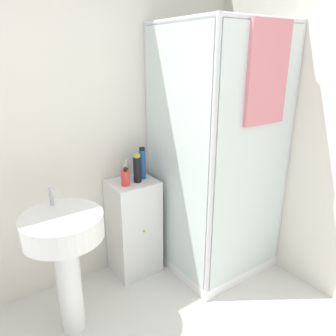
# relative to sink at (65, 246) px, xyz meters

# --- Properties ---
(wall_back) EXTENTS (6.40, 0.06, 2.50)m
(wall_back) POSITION_rel_sink_xyz_m (0.08, 0.53, 0.60)
(wall_back) COLOR silver
(wall_back) RESTS_ON ground_plane
(shower_enclosure) EXTENTS (0.84, 0.87, 2.04)m
(shower_enclosure) POSITION_rel_sink_xyz_m (1.28, -0.01, -0.06)
(shower_enclosure) COLOR white
(shower_enclosure) RESTS_ON ground_plane
(vanity_cabinet) EXTENTS (0.38, 0.35, 0.83)m
(vanity_cabinet) POSITION_rel_sink_xyz_m (0.68, 0.33, -0.24)
(vanity_cabinet) COLOR silver
(vanity_cabinet) RESTS_ON ground_plane
(sink) EXTENTS (0.51, 0.51, 1.00)m
(sink) POSITION_rel_sink_xyz_m (0.00, 0.00, 0.00)
(sink) COLOR white
(sink) RESTS_ON ground_plane
(soap_dispenser) EXTENTS (0.07, 0.07, 0.15)m
(soap_dispenser) POSITION_rel_sink_xyz_m (0.59, 0.28, 0.24)
(soap_dispenser) COLOR red
(soap_dispenser) RESTS_ON vanity_cabinet
(shampoo_bottle_tall_black) EXTENTS (0.06, 0.06, 0.23)m
(shampoo_bottle_tall_black) POSITION_rel_sink_xyz_m (0.71, 0.29, 0.29)
(shampoo_bottle_tall_black) COLOR black
(shampoo_bottle_tall_black) RESTS_ON vanity_cabinet
(shampoo_bottle_blue) EXTENTS (0.05, 0.05, 0.26)m
(shampoo_bottle_blue) POSITION_rel_sink_xyz_m (0.78, 0.34, 0.31)
(shampoo_bottle_blue) COLOR #1E4C93
(shampoo_bottle_blue) RESTS_ON vanity_cabinet
(lotion_bottle_white) EXTENTS (0.05, 0.05, 0.16)m
(lotion_bottle_white) POSITION_rel_sink_xyz_m (0.67, 0.40, 0.25)
(lotion_bottle_white) COLOR beige
(lotion_bottle_white) RESTS_ON vanity_cabinet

